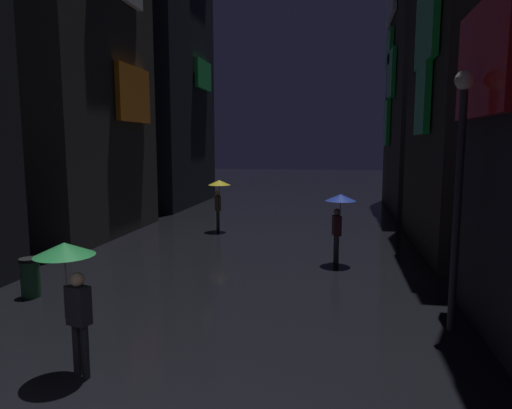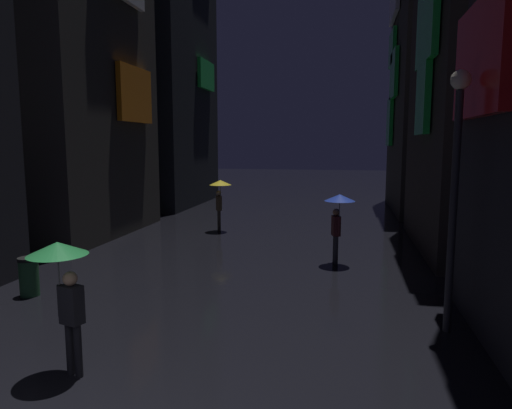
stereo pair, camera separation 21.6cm
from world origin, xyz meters
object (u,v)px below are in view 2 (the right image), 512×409
pedestrian_foreground_left_yellow (220,191)px  trash_bin (29,276)px  streetlamp_right_near (456,170)px  pedestrian_far_right_green (62,271)px  pedestrian_near_crossing_blue (338,209)px

pedestrian_foreground_left_yellow → trash_bin: 9.10m
pedestrian_foreground_left_yellow → streetlamp_right_near: (7.05, -9.01, 1.45)m
pedestrian_foreground_left_yellow → trash_bin: (-2.25, -8.74, -1.20)m
pedestrian_foreground_left_yellow → pedestrian_far_right_green: (0.87, -11.94, 0.00)m
streetlamp_right_near → trash_bin: streetlamp_right_near is taller
pedestrian_near_crossing_blue → trash_bin: pedestrian_near_crossing_blue is taller
pedestrian_near_crossing_blue → pedestrian_far_right_green: size_ratio=1.00×
pedestrian_far_right_green → streetlamp_right_near: (6.18, 2.93, 1.45)m
pedestrian_foreground_left_yellow → pedestrian_near_crossing_blue: bearing=-42.1°
trash_bin → streetlamp_right_near: bearing=-1.7°
pedestrian_foreground_left_yellow → trash_bin: pedestrian_foreground_left_yellow is taller
pedestrian_foreground_left_yellow → streetlamp_right_near: 11.53m
pedestrian_near_crossing_blue → trash_bin: bearing=-148.7°
streetlamp_right_near → pedestrian_far_right_green: bearing=-154.6°
pedestrian_far_right_green → trash_bin: 4.63m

